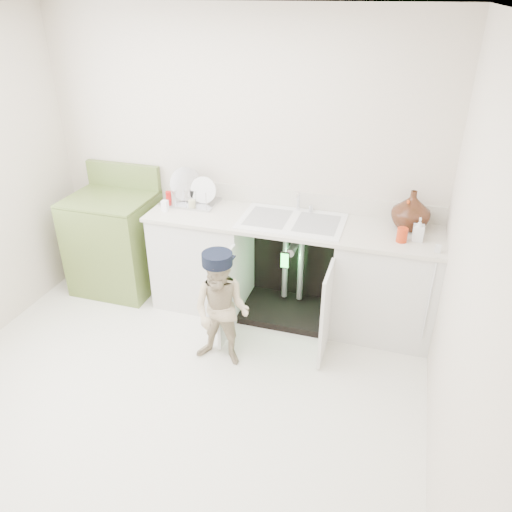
{
  "coord_description": "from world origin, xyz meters",
  "views": [
    {
      "loc": [
        1.36,
        -2.44,
        2.58
      ],
      "look_at": [
        0.39,
        0.7,
        0.81
      ],
      "focal_mm": 35.0,
      "sensor_mm": 36.0,
      "label": 1
    }
  ],
  "objects": [
    {
      "name": "room_shell",
      "position": [
        0.0,
        0.0,
        1.25
      ],
      "size": [
        6.0,
        5.5,
        1.26
      ],
      "color": "beige",
      "rests_on": "ground"
    },
    {
      "name": "counter_run",
      "position": [
        0.57,
        1.21,
        0.47
      ],
      "size": [
        2.44,
        1.02,
        1.21
      ],
      "color": "silver",
      "rests_on": "ground"
    },
    {
      "name": "ground",
      "position": [
        0.0,
        0.0,
        0.0
      ],
      "size": [
        3.5,
        3.5,
        0.0
      ],
      "primitive_type": "plane",
      "color": "silver",
      "rests_on": "ground"
    },
    {
      "name": "repair_worker",
      "position": [
        0.21,
        0.41,
        0.47
      ],
      "size": [
        0.63,
        0.63,
        0.94
      ],
      "rotation": [
        0.0,
        0.0,
        -0.03
      ],
      "color": "beige",
      "rests_on": "ground"
    },
    {
      "name": "avocado_stove",
      "position": [
        -1.14,
        1.18,
        0.47
      ],
      "size": [
        0.74,
        0.65,
        1.15
      ],
      "color": "olive",
      "rests_on": "ground"
    }
  ]
}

